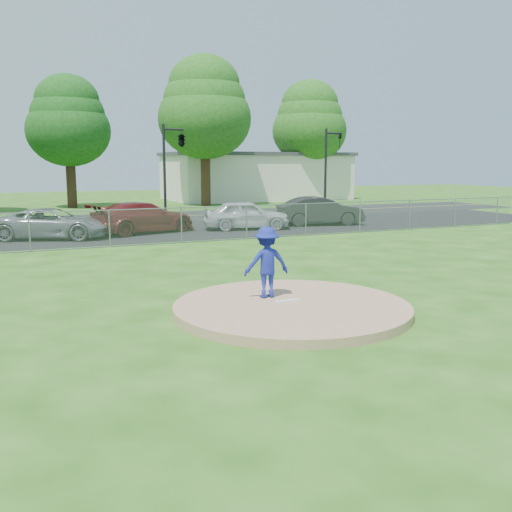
% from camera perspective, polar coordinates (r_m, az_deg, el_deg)
% --- Properties ---
extents(ground, '(120.00, 120.00, 0.00)m').
position_cam_1_polar(ground, '(22.27, -8.41, 0.50)').
color(ground, '#215111').
rests_on(ground, ground).
extents(pitchers_mound, '(5.40, 5.40, 0.20)m').
position_cam_1_polar(pitchers_mound, '(13.08, 3.58, -5.19)').
color(pitchers_mound, '#A67D5B').
rests_on(pitchers_mound, ground).
extents(pitching_rubber, '(0.60, 0.15, 0.04)m').
position_cam_1_polar(pitching_rubber, '(13.22, 3.19, -4.49)').
color(pitching_rubber, white).
rests_on(pitching_rubber, pitchers_mound).
extents(chain_link_fence, '(40.00, 0.06, 1.50)m').
position_cam_1_polar(chain_link_fence, '(24.09, -9.74, 2.93)').
color(chain_link_fence, gray).
rests_on(chain_link_fence, ground).
extents(parking_lot, '(50.00, 8.00, 0.01)m').
position_cam_1_polar(parking_lot, '(28.53, -11.95, 2.33)').
color(parking_lot, black).
rests_on(parking_lot, ground).
extents(street, '(60.00, 7.00, 0.01)m').
position_cam_1_polar(street, '(35.86, -14.50, 3.63)').
color(street, black).
rests_on(street, ground).
extents(commercial_building, '(16.40, 9.40, 4.30)m').
position_cam_1_polar(commercial_building, '(53.87, -0.05, 8.02)').
color(commercial_building, beige).
rests_on(commercial_building, ground).
extents(tree_center, '(6.16, 6.16, 9.84)m').
position_cam_1_polar(tree_center, '(45.58, -18.28, 12.75)').
color(tree_center, '#321D12').
rests_on(tree_center, ground).
extents(tree_right, '(7.28, 7.28, 11.63)m').
position_cam_1_polar(tree_right, '(45.90, -5.16, 14.62)').
color(tree_right, '#372214').
rests_on(tree_right, ground).
extents(tree_far_right, '(6.72, 6.72, 10.74)m').
position_cam_1_polar(tree_far_right, '(53.09, 5.37, 13.26)').
color(tree_far_right, '#362213').
rests_on(tree_far_right, ground).
extents(traffic_signal_center, '(1.42, 2.48, 5.60)m').
position_cam_1_polar(traffic_signal_center, '(34.66, -7.64, 11.28)').
color(traffic_signal_center, black).
rests_on(traffic_signal_center, ground).
extents(traffic_signal_right, '(1.28, 0.20, 5.60)m').
position_cam_1_polar(traffic_signal_right, '(38.83, 7.29, 9.22)').
color(traffic_signal_right, black).
rests_on(traffic_signal_right, ground).
extents(pitcher, '(1.15, 0.73, 1.68)m').
position_cam_1_polar(pitcher, '(13.47, 1.07, -0.65)').
color(pitcher, navy).
rests_on(pitcher, pitchers_mound).
extents(parked_car_gray, '(5.40, 3.89, 1.37)m').
position_cam_1_polar(parked_car_gray, '(27.02, -19.68, 3.08)').
color(parked_car_gray, gray).
rests_on(parked_car_gray, parking_lot).
extents(parked_car_darkred, '(5.56, 3.55, 1.50)m').
position_cam_1_polar(parked_car_darkred, '(28.12, -11.23, 3.81)').
color(parked_car_darkred, maroon).
rests_on(parked_car_darkred, parking_lot).
extents(parked_car_pearl, '(4.64, 2.72, 1.48)m').
position_cam_1_polar(parked_car_pearl, '(29.12, -0.97, 4.15)').
color(parked_car_pearl, silver).
rests_on(parked_car_pearl, parking_lot).
extents(parked_car_charcoal, '(4.90, 2.58, 1.54)m').
position_cam_1_polar(parked_car_charcoal, '(31.39, 6.43, 4.51)').
color(parked_car_charcoal, '#252527').
rests_on(parked_car_charcoal, parking_lot).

